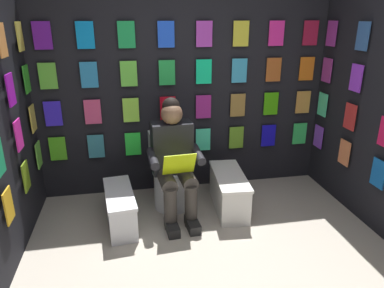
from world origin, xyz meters
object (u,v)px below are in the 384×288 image
(toilet, at_px, (171,175))
(comic_longbox_near, at_px, (229,191))
(person_reading, at_px, (174,160))
(comic_longbox_far, at_px, (120,208))

(toilet, relative_size, comic_longbox_near, 0.97)
(person_reading, height_order, comic_longbox_far, person_reading)
(comic_longbox_far, bearing_deg, person_reading, -174.72)
(person_reading, relative_size, comic_longbox_near, 1.49)
(comic_longbox_far, bearing_deg, comic_longbox_near, -179.95)
(toilet, height_order, comic_longbox_far, toilet)
(comic_longbox_near, bearing_deg, comic_longbox_far, 10.41)
(toilet, relative_size, person_reading, 0.65)
(toilet, relative_size, comic_longbox_far, 1.04)
(comic_longbox_near, height_order, comic_longbox_far, comic_longbox_near)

